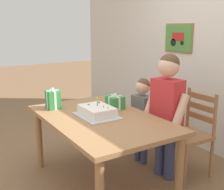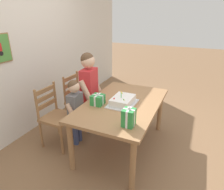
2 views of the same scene
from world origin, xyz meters
name	(u,v)px [view 1 (image 1 of 2)]	position (x,y,z in m)	size (l,w,h in m)	color
ground_plane	(101,183)	(0.00, 0.00, 0.00)	(20.00, 20.00, 0.00)	#846042
back_wall	(215,51)	(0.00, 1.63, 1.30)	(6.40, 0.11, 2.60)	silver
dining_table	(100,125)	(0.00, 0.00, 0.64)	(1.56, 0.97, 0.72)	#9E7047
birthday_cake	(97,112)	(-0.03, -0.02, 0.77)	(0.44, 0.34, 0.19)	silver
gift_box_red_large	(53,100)	(-0.53, -0.28, 0.82)	(0.15, 0.14, 0.23)	#2D8E42
gift_box_beside_cake	(115,102)	(-0.18, 0.29, 0.79)	(0.17, 0.16, 0.17)	#2D8E42
chair_left	(152,118)	(-0.31, 0.93, 0.47)	(0.43, 0.43, 0.92)	#996B42
chair_right	(190,133)	(0.32, 0.93, 0.47)	(0.43, 0.43, 0.92)	#996B42
child_older	(167,104)	(0.23, 0.66, 0.81)	(0.50, 0.29, 1.33)	#38426B
child_younger	(142,112)	(-0.18, 0.66, 0.62)	(0.37, 0.22, 1.02)	#38426B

